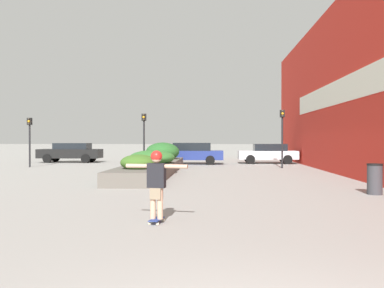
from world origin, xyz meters
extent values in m
cube|color=red|center=(6.06, 16.32, 4.44)|extent=(0.60, 40.13, 8.88)
cube|color=silver|center=(5.72, 16.21, 4.12)|extent=(0.06, 22.53, 1.20)
cube|color=#605B54|center=(-3.55, 18.34, 0.28)|extent=(2.12, 13.28, 0.56)
ellipsoid|color=#3D6623|center=(-3.51, 14.02, 0.81)|extent=(1.52, 1.45, 0.67)
ellipsoid|color=#33702D|center=(-3.57, 18.16, 0.84)|extent=(2.30, 2.73, 0.75)
ellipsoid|color=#286028|center=(-3.61, 22.88, 0.99)|extent=(2.06, 2.10, 1.16)
cube|color=navy|center=(-1.62, 5.52, 0.09)|extent=(0.30, 0.58, 0.01)
cylinder|color=beige|center=(-1.67, 5.73, 0.03)|extent=(0.07, 0.06, 0.06)
cylinder|color=beige|center=(-1.50, 5.70, 0.03)|extent=(0.07, 0.06, 0.06)
cylinder|color=beige|center=(-1.73, 5.34, 0.03)|extent=(0.07, 0.06, 0.06)
cylinder|color=beige|center=(-1.57, 5.31, 0.03)|extent=(0.07, 0.06, 0.06)
cylinder|color=tan|center=(-1.69, 5.53, 0.42)|extent=(0.14, 0.14, 0.66)
cylinder|color=tan|center=(-1.54, 5.51, 0.42)|extent=(0.14, 0.14, 0.66)
cube|color=gray|center=(-1.62, 5.52, 0.63)|extent=(0.27, 0.23, 0.24)
cube|color=black|center=(-1.62, 5.52, 1.01)|extent=(0.40, 0.25, 0.52)
cylinder|color=tan|center=(-2.04, 5.60, 1.21)|extent=(0.50, 0.17, 0.09)
cylinder|color=tan|center=(-1.19, 5.45, 1.21)|extent=(0.50, 0.17, 0.09)
sphere|color=tan|center=(-1.62, 5.52, 1.38)|extent=(0.22, 0.22, 0.22)
sphere|color=red|center=(-1.62, 5.52, 1.41)|extent=(0.25, 0.25, 0.25)
cylinder|color=#38383D|center=(4.75, 10.55, 0.47)|extent=(0.47, 0.47, 0.94)
cylinder|color=black|center=(4.75, 10.55, 0.97)|extent=(0.49, 0.49, 0.05)
cube|color=navy|center=(-2.18, 26.89, 0.64)|extent=(4.79, 1.75, 0.64)
cube|color=black|center=(-1.99, 26.89, 1.24)|extent=(2.63, 1.54, 0.55)
cylinder|color=black|center=(-3.66, 26.06, 0.32)|extent=(0.64, 0.22, 0.64)
cylinder|color=black|center=(-3.66, 27.72, 0.32)|extent=(0.64, 0.22, 0.64)
cylinder|color=black|center=(-0.69, 26.06, 0.32)|extent=(0.64, 0.22, 0.64)
cylinder|color=black|center=(-0.69, 27.72, 0.32)|extent=(0.64, 0.22, 0.64)
cube|color=black|center=(-11.45, 28.73, 0.67)|extent=(4.71, 1.72, 0.68)
cube|color=black|center=(-11.26, 28.73, 1.25)|extent=(2.59, 1.51, 0.46)
cylinder|color=black|center=(-12.91, 27.92, 0.33)|extent=(0.66, 0.22, 0.66)
cylinder|color=black|center=(-12.91, 29.55, 0.33)|extent=(0.66, 0.22, 0.66)
cylinder|color=black|center=(-9.99, 27.92, 0.33)|extent=(0.66, 0.22, 0.66)
cylinder|color=black|center=(-9.99, 29.55, 0.33)|extent=(0.66, 0.22, 0.66)
cube|color=slate|center=(11.79, 28.68, 0.60)|extent=(4.52, 1.77, 0.59)
cube|color=black|center=(11.97, 28.68, 1.14)|extent=(2.49, 1.56, 0.50)
cylinder|color=black|center=(10.39, 27.84, 0.31)|extent=(0.61, 0.22, 0.61)
cylinder|color=black|center=(10.39, 29.52, 0.31)|extent=(0.61, 0.22, 0.61)
cube|color=silver|center=(3.48, 28.05, 0.63)|extent=(4.24, 1.81, 0.60)
cube|color=black|center=(3.65, 28.05, 1.18)|extent=(2.33, 1.60, 0.51)
cylinder|color=black|center=(2.16, 27.19, 0.33)|extent=(0.66, 0.22, 0.66)
cylinder|color=black|center=(2.16, 28.91, 0.33)|extent=(0.66, 0.22, 0.66)
cylinder|color=black|center=(4.79, 27.19, 0.33)|extent=(0.66, 0.22, 0.66)
cylinder|color=black|center=(4.79, 28.91, 0.33)|extent=(0.66, 0.22, 0.66)
cylinder|color=black|center=(-4.89, 23.59, 1.47)|extent=(0.11, 0.11, 2.95)
cube|color=black|center=(-4.89, 23.59, 3.17)|extent=(0.28, 0.20, 0.45)
sphere|color=#2D2823|center=(-4.89, 23.47, 3.32)|extent=(0.15, 0.15, 0.15)
sphere|color=orange|center=(-4.89, 23.47, 3.17)|extent=(0.15, 0.15, 0.15)
sphere|color=#2D2823|center=(-4.89, 23.47, 3.02)|extent=(0.15, 0.15, 0.15)
cylinder|color=black|center=(3.75, 22.97, 1.56)|extent=(0.11, 0.11, 3.11)
cube|color=black|center=(3.75, 22.97, 3.34)|extent=(0.28, 0.20, 0.45)
sphere|color=#2D2823|center=(3.75, 22.85, 3.49)|extent=(0.15, 0.15, 0.15)
sphere|color=orange|center=(3.75, 22.85, 3.34)|extent=(0.15, 0.15, 0.15)
sphere|color=#2D2823|center=(3.75, 22.85, 3.19)|extent=(0.15, 0.15, 0.15)
cylinder|color=black|center=(-12.09, 23.02, 1.34)|extent=(0.11, 0.11, 2.68)
cube|color=black|center=(-12.09, 23.02, 2.90)|extent=(0.28, 0.20, 0.45)
sphere|color=#2D2823|center=(-12.09, 22.90, 3.05)|extent=(0.15, 0.15, 0.15)
sphere|color=orange|center=(-12.09, 22.90, 2.90)|extent=(0.15, 0.15, 0.15)
sphere|color=#2D2823|center=(-12.09, 22.90, 2.75)|extent=(0.15, 0.15, 0.15)
camera|label=1|loc=(-0.39, -3.43, 1.78)|focal=40.00mm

